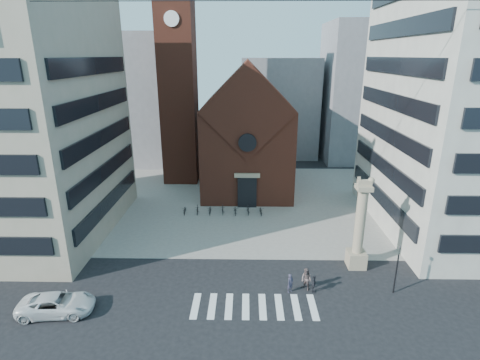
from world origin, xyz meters
name	(u,v)px	position (x,y,z in m)	size (l,w,h in m)	color
ground	(247,284)	(0.00, 0.00, 0.00)	(120.00, 120.00, 0.00)	black
piazza	(247,201)	(0.00, 19.00, 0.03)	(46.00, 30.00, 0.05)	gray
zebra_crossing	(254,306)	(0.55, -3.00, 0.01)	(10.20, 3.20, 0.01)	white
church	(247,133)	(0.00, 25.04, 7.98)	(12.00, 16.65, 18.00)	brown
campanile	(178,75)	(-10.00, 28.00, 15.74)	(5.50, 5.50, 31.20)	brown
building_left	(9,113)	(-24.00, 10.00, 13.00)	(18.00, 20.00, 26.00)	tan
bg_block_left	(135,99)	(-20.00, 40.00, 11.00)	(16.00, 14.00, 22.00)	gray
bg_block_mid	(279,107)	(6.00, 45.00, 9.00)	(14.00, 12.00, 18.00)	gray
bg_block_right	(369,93)	(22.00, 42.00, 12.00)	(16.00, 14.00, 24.00)	gray
lion_column	(359,232)	(10.01, 3.00, 3.46)	(1.63, 1.60, 8.68)	tan
traffic_light	(397,268)	(12.00, -1.00, 2.29)	(0.13, 0.16, 4.30)	black
white_car	(57,304)	(-14.28, -4.01, 0.76)	(2.53, 5.48, 1.52)	silver
pedestrian_0	(290,283)	(3.53, -1.06, 0.82)	(0.60, 0.39, 1.64)	#343144
pedestrian_1	(306,279)	(4.88, -0.71, 0.97)	(0.94, 0.74, 1.94)	#614F4D
pedestrian_2	(314,284)	(5.43, -1.05, 0.78)	(0.92, 0.38, 1.56)	#222329
scooter_0	(185,210)	(-7.61, 14.64, 0.52)	(0.63, 1.80, 0.95)	black
scooter_1	(197,210)	(-6.06, 14.64, 0.57)	(0.49, 1.75, 1.05)	black
scooter_2	(210,210)	(-4.51, 14.64, 0.52)	(0.63, 1.80, 0.95)	black
scooter_3	(223,210)	(-2.96, 14.64, 0.57)	(0.49, 1.75, 1.05)	black
scooter_4	(235,210)	(-1.41, 14.64, 0.52)	(0.63, 1.80, 0.95)	black
scooter_5	(248,210)	(0.14, 14.64, 0.57)	(0.49, 1.75, 1.05)	black
scooter_6	(261,210)	(1.69, 14.64, 0.52)	(0.63, 1.80, 0.95)	black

